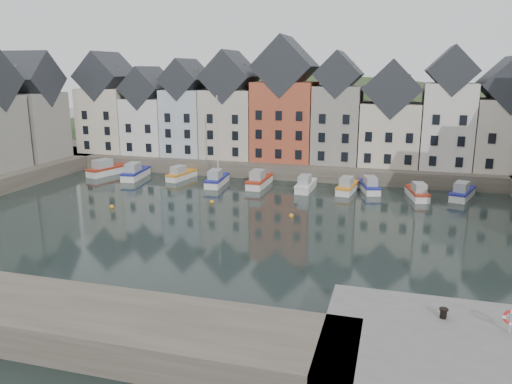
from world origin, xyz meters
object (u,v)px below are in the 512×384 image
at_px(boat_a, 107,169).
at_px(mooring_bollard, 444,313).
at_px(boat_d, 217,179).
at_px(life_ring_post, 511,318).

height_order(boat_a, mooring_bollard, mooring_bollard).
distance_m(boat_a, mooring_bollard, 57.06).
bearing_deg(mooring_bollard, boat_a, 139.94).
bearing_deg(boat_d, boat_a, 168.73).
distance_m(mooring_bollard, life_ring_post, 3.26).
xyz_separation_m(boat_a, mooring_bollard, (43.65, -36.71, 1.53)).
bearing_deg(life_ring_post, boat_a, 141.28).
bearing_deg(mooring_bollard, life_ring_post, -14.09).
distance_m(boat_d, life_ring_post, 45.82).
relative_size(boat_d, mooring_bollard, 21.35).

